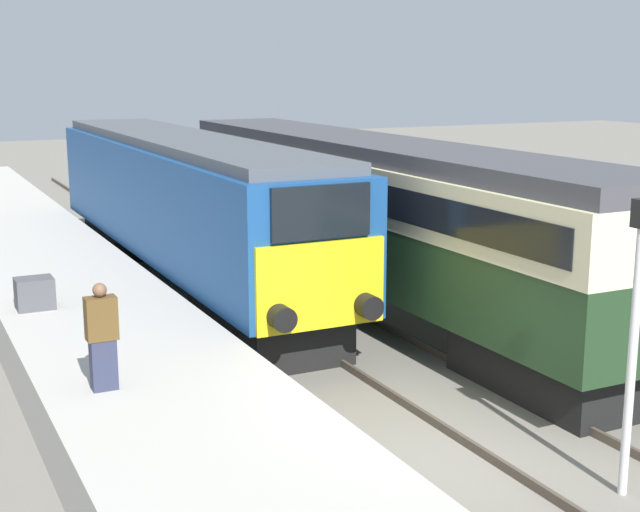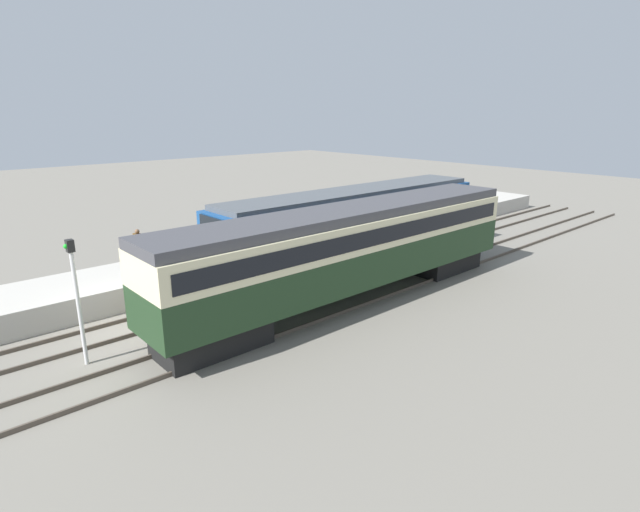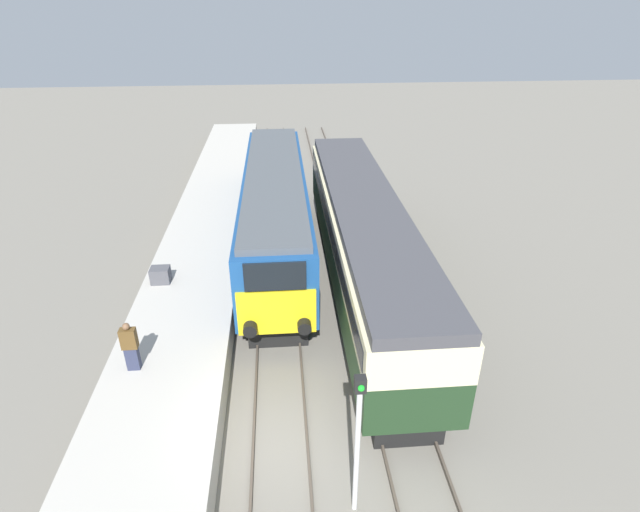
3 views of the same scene
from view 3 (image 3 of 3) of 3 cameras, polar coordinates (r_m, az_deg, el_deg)
name	(u,v)px [view 3 (image 3 of 3)]	position (r m, az deg, el deg)	size (l,w,h in m)	color
ground_plane	(280,444)	(14.26, -4.55, -20.64)	(120.00, 120.00, 0.00)	slate
platform_left	(194,281)	(20.53, -14.15, -2.77)	(3.50, 50.00, 1.01)	#B7B2A8
rails_near_track	(278,330)	(17.94, -4.77, -8.47)	(1.51, 60.00, 0.14)	#4C4238
rails_far_track	(373,326)	(18.21, 6.09, -7.93)	(1.50, 60.00, 0.14)	#4C4238
locomotive	(275,207)	(22.57, -5.13, 5.64)	(2.70, 16.12, 3.86)	black
passenger_carriage	(363,235)	(19.43, 4.96, 2.45)	(2.75, 17.20, 3.92)	black
person_on_platform	(130,347)	(15.33, -20.86, -9.65)	(0.44, 0.26, 1.57)	#2D334C
signal_post	(358,436)	(11.25, 4.34, -19.82)	(0.24, 0.28, 3.96)	silver
luggage_crate	(160,275)	(19.62, -17.77, -2.08)	(0.70, 0.56, 0.60)	#4C4C51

